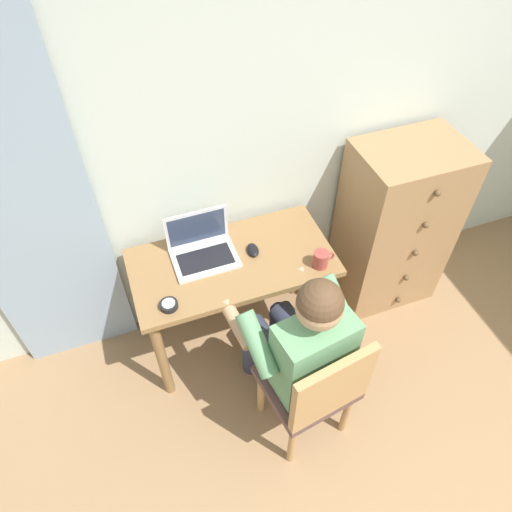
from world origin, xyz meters
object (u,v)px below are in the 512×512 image
(dresser, at_px, (394,227))
(desk_clock, at_px, (169,305))
(coffee_mug, at_px, (321,259))
(chair, at_px, (315,388))
(computer_mouse, at_px, (253,250))
(desk, at_px, (233,275))
(laptop, at_px, (202,248))
(person_seated, at_px, (298,339))

(dresser, height_order, desk_clock, dresser)
(coffee_mug, bearing_deg, desk_clock, 179.66)
(chair, height_order, computer_mouse, chair)
(desk, bearing_deg, chair, -75.66)
(laptop, bearing_deg, dresser, -1.35)
(desk_clock, relative_size, coffee_mug, 0.75)
(computer_mouse, xyz_separation_m, desk_clock, (-0.51, -0.21, -0.00))
(dresser, distance_m, desk_clock, 1.49)
(dresser, bearing_deg, laptop, 178.65)
(person_seated, distance_m, laptop, 0.70)
(desk, xyz_separation_m, chair, (0.18, -0.71, -0.12))
(chair, bearing_deg, coffee_mug, 64.93)
(chair, bearing_deg, dresser, 41.33)
(computer_mouse, bearing_deg, desk, -166.85)
(desk, relative_size, person_seated, 0.91)
(desk, distance_m, desk_clock, 0.45)
(dresser, bearing_deg, desk, -176.50)
(desk, height_order, desk_clock, desk_clock)
(computer_mouse, bearing_deg, chair, -81.13)
(person_seated, height_order, laptop, person_seated)
(coffee_mug, bearing_deg, dresser, 21.77)
(person_seated, bearing_deg, chair, -81.95)
(desk, relative_size, laptop, 3.16)
(desk, distance_m, coffee_mug, 0.50)
(desk, xyz_separation_m, person_seated, (0.16, -0.53, 0.06))
(desk, bearing_deg, dresser, 3.50)
(desk, height_order, laptop, laptop)
(dresser, bearing_deg, desk_clock, -170.17)
(dresser, distance_m, coffee_mug, 0.72)
(desk, height_order, dresser, dresser)
(desk, bearing_deg, coffee_mug, -24.07)
(person_seated, bearing_deg, desk, 106.39)
(computer_mouse, distance_m, coffee_mug, 0.37)
(desk_clock, distance_m, coffee_mug, 0.81)
(person_seated, relative_size, laptop, 3.48)
(computer_mouse, height_order, desk_clock, computer_mouse)
(desk, relative_size, coffee_mug, 9.01)
(person_seated, height_order, desk_clock, person_seated)
(dresser, relative_size, coffee_mug, 9.50)
(computer_mouse, bearing_deg, desk_clock, -153.58)
(desk, bearing_deg, computer_mouse, 8.74)
(dresser, xyz_separation_m, coffee_mug, (-0.64, -0.26, 0.21))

